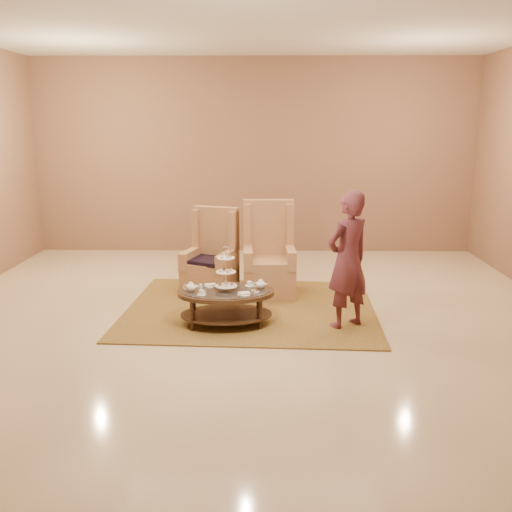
{
  "coord_description": "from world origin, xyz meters",
  "views": [
    {
      "loc": [
        0.2,
        -6.5,
        2.34
      ],
      "look_at": [
        0.09,
        0.2,
        0.78
      ],
      "focal_mm": 40.0,
      "sensor_mm": 36.0,
      "label": 1
    }
  ],
  "objects_px": {
    "armchair_left": "(212,265)",
    "armchair_right": "(269,263)",
    "person": "(348,260)",
    "tea_table": "(226,297)"
  },
  "relations": [
    {
      "from": "armchair_left",
      "to": "armchair_right",
      "type": "relative_size",
      "value": 0.92
    },
    {
      "from": "person",
      "to": "armchair_left",
      "type": "bearing_deg",
      "value": -73.61
    },
    {
      "from": "armchair_left",
      "to": "person",
      "type": "distance_m",
      "value": 2.22
    },
    {
      "from": "armchair_right",
      "to": "person",
      "type": "distance_m",
      "value": 1.67
    },
    {
      "from": "armchair_left",
      "to": "armchair_right",
      "type": "xyz_separation_m",
      "value": [
        0.8,
        -0.01,
        0.03
      ]
    },
    {
      "from": "armchair_right",
      "to": "person",
      "type": "bearing_deg",
      "value": -58.55
    },
    {
      "from": "armchair_left",
      "to": "armchair_right",
      "type": "bearing_deg",
      "value": 16.15
    },
    {
      "from": "tea_table",
      "to": "person",
      "type": "relative_size",
      "value": 0.74
    },
    {
      "from": "armchair_left",
      "to": "person",
      "type": "height_order",
      "value": "person"
    },
    {
      "from": "tea_table",
      "to": "armchair_left",
      "type": "xyz_separation_m",
      "value": [
        -0.29,
        1.32,
        0.06
      ]
    }
  ]
}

